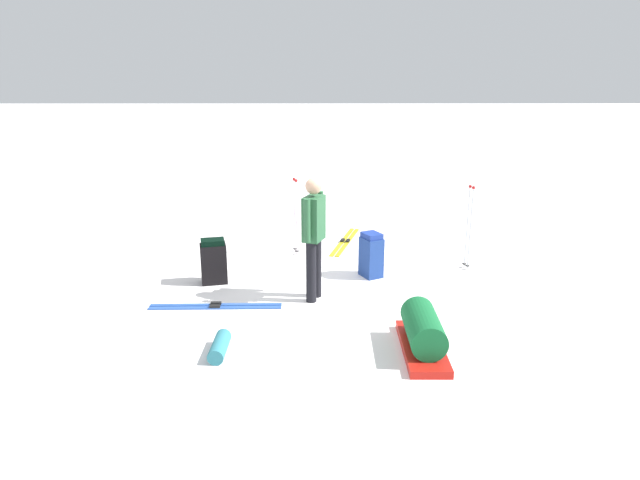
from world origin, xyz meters
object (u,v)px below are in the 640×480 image
ski_pair_near (216,306)px  ski_poles_planted_far (295,212)px  sleeping_mat_rolled (220,347)px  backpack_bright (371,255)px  gear_sled (423,333)px  backpack_large_dark (214,262)px  ski_poles_planted_near (469,223)px  ski_pair_far (345,242)px  skier_standing (314,233)px

ski_pair_near → ski_poles_planted_far: (2.31, -1.00, 0.71)m
ski_pair_near → sleeping_mat_rolled: sleeping_mat_rolled is taller
backpack_bright → gear_sled: 2.46m
backpack_bright → backpack_large_dark: bearing=96.3°
sleeping_mat_rolled → ski_poles_planted_near: bearing=-50.6°
backpack_bright → ski_pair_near: bearing=118.3°
ski_pair_near → ski_poles_planted_near: size_ratio=1.32×
backpack_bright → sleeping_mat_rolled: (-2.49, 1.91, -0.25)m
ski_pair_far → skier_standing: bearing=168.2°
skier_standing → ski_pair_far: bearing=-11.8°
skier_standing → sleeping_mat_rolled: 2.10m
skier_standing → gear_sled: (-1.54, -1.24, -0.73)m
backpack_large_dark → skier_standing: bearing=-112.8°
backpack_large_dark → ski_poles_planted_near: 3.96m
ski_pair_near → backpack_bright: backpack_bright is taller
skier_standing → gear_sled: bearing=-141.3°
ski_pair_far → sleeping_mat_rolled: (-4.26, 1.60, 0.08)m
ski_poles_planted_near → sleeping_mat_rolled: (-2.84, 3.46, -0.65)m
ski_pair_near → sleeping_mat_rolled: size_ratio=3.22×
ski_poles_planted_far → sleeping_mat_rolled: ski_poles_planted_far is taller
ski_pair_far → backpack_large_dark: size_ratio=2.57×
backpack_large_dark → sleeping_mat_rolled: size_ratio=1.22×
ski_pair_near → ski_pair_far: same height
backpack_large_dark → sleeping_mat_rolled: backpack_large_dark is taller
skier_standing → ski_pair_near: bearing=102.5°
ski_pair_far → gear_sled: bearing=-170.7°
backpack_bright → sleeping_mat_rolled: backpack_bright is taller
ski_pair_near → backpack_large_dark: backpack_large_dark is taller
ski_pair_far → backpack_large_dark: 2.89m
backpack_bright → gear_sled: size_ratio=0.55×
backpack_large_dark → gear_sled: size_ratio=0.53×
backpack_large_dark → sleeping_mat_rolled: (-2.23, -0.44, -0.24)m
backpack_large_dark → ski_poles_planted_near: (0.61, -3.89, 0.42)m
ski_poles_planted_near → ski_pair_near: bearing=112.3°
skier_standing → gear_sled: 2.11m
ski_pair_near → gear_sled: size_ratio=1.40×
backpack_large_dark → gear_sled: bearing=-128.6°
backpack_large_dark → gear_sled: 3.48m
ski_pair_near → ski_pair_far: bearing=-32.4°
sleeping_mat_rolled → ski_pair_far: bearing=-20.6°
ski_poles_planted_far → sleeping_mat_rolled: 3.74m
ski_pair_near → gear_sled: gear_sled is taller
ski_poles_planted_near → sleeping_mat_rolled: bearing=129.4°
ski_pair_far → gear_sled: gear_sled is taller
backpack_large_dark → backpack_bright: bearing=-83.7°
ski_pair_far → sleeping_mat_rolled: bearing=159.4°
backpack_bright → ski_poles_planted_near: bearing=-77.3°
ski_poles_planted_near → gear_sled: (-2.78, 1.17, -0.52)m
skier_standing → backpack_bright: size_ratio=2.46×
backpack_large_dark → ski_poles_planted_far: (1.39, -1.16, 0.40)m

